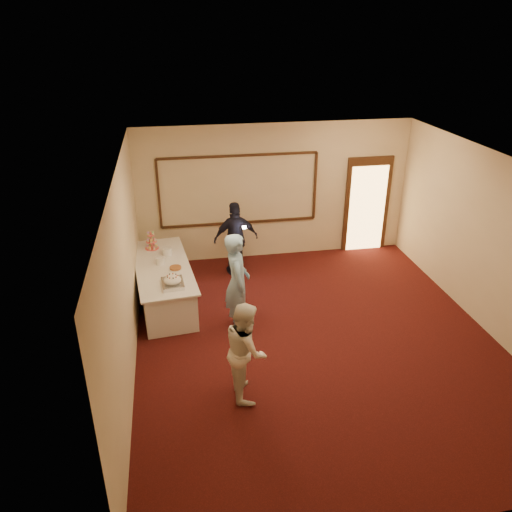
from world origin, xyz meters
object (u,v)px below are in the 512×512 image
Objects in this scene: cupcake_stand at (152,242)px; tart at (175,268)px; buffet_table at (164,283)px; pavlova_tray at (173,281)px; plate_stack_a at (160,261)px; woman at (246,350)px; guest at (236,239)px; plate_stack_b at (167,251)px; man at (237,282)px.

cupcake_stand is 1.60× the size of tart.
buffet_table is 0.51m from tart.
plate_stack_a is at bearing 103.27° from pavlova_tray.
plate_stack_a is 3.13m from woman.
tart is 1.72m from guest.
buffet_table is 14.07× the size of plate_stack_b.
man is 1.73m from woman.
pavlova_tray reaches higher than buffet_table.
woman reaches higher than plate_stack_b.
woman is at bearing -71.26° from tart.
guest reaches higher than cupcake_stand.
pavlova_tray is at bearing -76.73° from plate_stack_a.
woman is (1.33, -3.64, -0.17)m from cupcake_stand.
pavlova_tray is 0.33× the size of guest.
plate_stack_a is 1.75m from man.
cupcake_stand is at bearing 102.77° from pavlova_tray.
guest is at bearing 19.66° from plate_stack_b.
buffet_table is at bearing 50.27° from man.
tart is at bearing -40.40° from buffet_table.
plate_stack_b is (0.29, -0.37, -0.06)m from cupcake_stand.
woman is 3.80m from guest.
plate_stack_b is 0.76× the size of tart.
buffet_table is at bearing -61.96° from plate_stack_a.
buffet_table is at bearing 28.30° from guest.
man is at bearing 78.92° from guest.
cupcake_stand is (-0.20, 0.81, 0.52)m from buffet_table.
tart is (0.07, 0.61, -0.06)m from pavlova_tray.
guest is (1.56, 0.88, -0.05)m from plate_stack_a.
pavlova_tray is 0.62m from tart.
cupcake_stand is 1.10m from tart.
man is (1.25, -1.12, 0.50)m from buffet_table.
pavlova_tray is 2.22m from guest.
pavlova_tray is 1.26m from plate_stack_b.
pavlova_tray is at bearing -78.12° from buffet_table.
man is at bearing -42.64° from plate_stack_a.
woman reaches higher than plate_stack_a.
woman is at bearing -70.00° from cupcake_stand.
plate_stack_b is (0.10, 0.44, 0.46)m from buffet_table.
plate_stack_a is at bearing -109.94° from plate_stack_b.
woman reaches higher than buffet_table.
plate_stack_b is 0.11× the size of man.
guest reaches higher than plate_stack_b.
cupcake_stand reaches higher than plate_stack_a.
woman is (1.13, -2.83, 0.35)m from buffet_table.
buffet_table is 6.69× the size of cupcake_stand.
buffet_table is 0.65m from plate_stack_b.
woman is at bearing -64.62° from pavlova_tray.
plate_stack_b is 0.13× the size of woman.
cupcake_stand reaches higher than buffet_table.
tart is 2.78m from woman.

